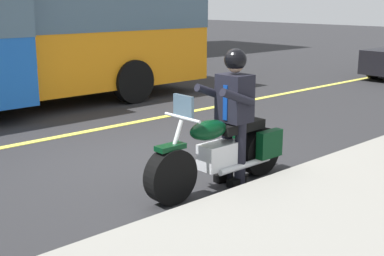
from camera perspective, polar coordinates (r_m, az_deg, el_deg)
ground_plane at (r=7.68m, az=-5.47°, el=-3.48°), size 80.00×80.00×0.00m
lane_center_stripe at (r=9.30m, az=-12.86°, el=-0.61°), size 60.00×0.16×0.01m
motorcycle_main at (r=6.44m, az=3.43°, el=-2.70°), size 2.21×0.60×1.26m
rider_main at (r=6.43m, az=4.68°, el=2.62°), size 0.62×0.54×1.74m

